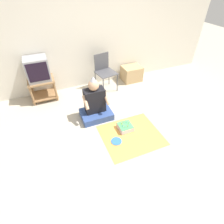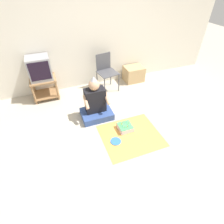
% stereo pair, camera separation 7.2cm
% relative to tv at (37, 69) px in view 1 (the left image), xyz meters
% --- Properties ---
extents(ground_plane, '(16.00, 16.00, 0.00)m').
position_rel_tv_xyz_m(ground_plane, '(1.46, -2.04, -0.74)').
color(ground_plane, '#BCB29E').
extents(wall_back, '(6.40, 0.06, 2.55)m').
position_rel_tv_xyz_m(wall_back, '(1.46, 0.26, 0.53)').
color(wall_back, silver).
rests_on(wall_back, ground_plane).
extents(tv_stand, '(0.57, 0.48, 0.49)m').
position_rel_tv_xyz_m(tv_stand, '(0.00, -0.01, -0.45)').
color(tv_stand, '#997047').
rests_on(tv_stand, ground_plane).
extents(tv, '(0.47, 0.41, 0.50)m').
position_rel_tv_xyz_m(tv, '(0.00, 0.00, 0.00)').
color(tv, '#99999E').
rests_on(tv, tv_stand).
extents(folding_chair, '(0.51, 0.50, 0.88)m').
position_rel_tv_xyz_m(folding_chair, '(1.47, -0.14, -0.22)').
color(folding_chair, '#4C4C51').
rests_on(folding_chair, ground_plane).
extents(cardboard_box_stack, '(0.50, 0.41, 0.39)m').
position_rel_tv_xyz_m(cardboard_box_stack, '(2.30, -0.01, -0.54)').
color(cardboard_box_stack, tan).
rests_on(cardboard_box_stack, ground_plane).
extents(person_seated, '(0.62, 0.47, 0.91)m').
position_rel_tv_xyz_m(person_seated, '(0.91, -1.11, -0.45)').
color(person_seated, '#334C8C').
rests_on(person_seated, ground_plane).
extents(party_cloth, '(1.07, 0.94, 0.01)m').
position_rel_tv_xyz_m(party_cloth, '(1.34, -1.88, -0.74)').
color(party_cloth, '#EFA84C').
rests_on(party_cloth, ground_plane).
extents(birthday_cake, '(0.26, 0.26, 0.16)m').
position_rel_tv_xyz_m(birthday_cake, '(1.30, -1.69, -0.68)').
color(birthday_cake, silver).
rests_on(birthday_cake, party_cloth).
extents(paper_plate, '(0.19, 0.19, 0.01)m').
position_rel_tv_xyz_m(paper_plate, '(1.02, -1.92, -0.73)').
color(paper_plate, blue).
rests_on(paper_plate, party_cloth).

